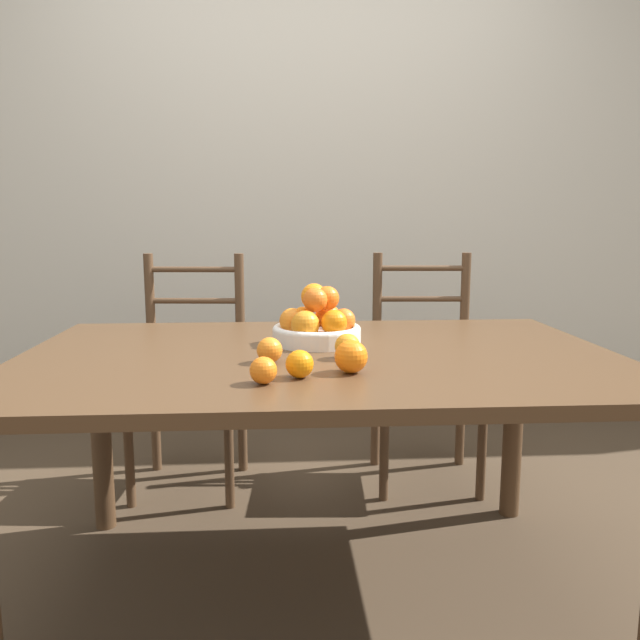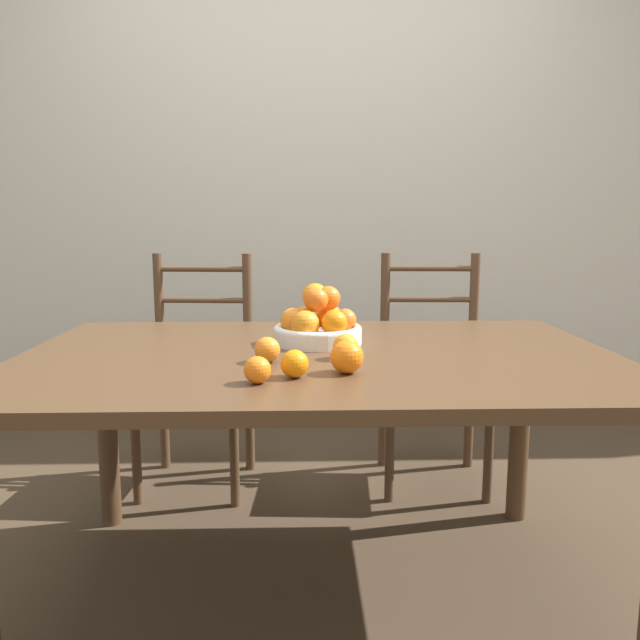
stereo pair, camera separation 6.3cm
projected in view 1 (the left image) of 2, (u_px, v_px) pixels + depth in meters
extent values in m
plane|color=#423323|center=(319.00, 592.00, 1.84)|extent=(12.00, 12.00, 0.00)
cube|color=beige|center=(300.00, 177.00, 3.16)|extent=(8.00, 0.06, 2.60)
cube|color=#4C331E|center=(319.00, 359.00, 1.73)|extent=(1.64, 1.06, 0.03)
cylinder|color=#4C331E|center=(101.00, 434.00, 2.18)|extent=(0.07, 0.07, 0.69)
cylinder|color=#4C331E|center=(513.00, 425.00, 2.28)|extent=(0.07, 0.07, 0.69)
cylinder|color=white|center=(318.00, 336.00, 1.85)|extent=(0.26, 0.26, 0.04)
torus|color=white|center=(318.00, 329.00, 1.85)|extent=(0.26, 0.26, 0.02)
sphere|color=orange|center=(344.00, 320.00, 1.86)|extent=(0.07, 0.07, 0.07)
sphere|color=orange|center=(328.00, 317.00, 1.91)|extent=(0.08, 0.08, 0.08)
sphere|color=orange|center=(303.00, 318.00, 1.90)|extent=(0.07, 0.07, 0.07)
sphere|color=orange|center=(292.00, 321.00, 1.83)|extent=(0.08, 0.08, 0.08)
sphere|color=orange|center=(305.00, 325.00, 1.78)|extent=(0.08, 0.08, 0.08)
sphere|color=orange|center=(334.00, 323.00, 1.78)|extent=(0.08, 0.08, 0.08)
sphere|color=orange|center=(327.00, 298.00, 1.84)|extent=(0.07, 0.07, 0.07)
sphere|color=orange|center=(314.00, 296.00, 1.86)|extent=(0.08, 0.08, 0.08)
sphere|color=orange|center=(315.00, 300.00, 1.80)|extent=(0.07, 0.07, 0.07)
sphere|color=orange|center=(300.00, 364.00, 1.44)|extent=(0.07, 0.07, 0.07)
sphere|color=orange|center=(347.00, 346.00, 1.64)|extent=(0.07, 0.07, 0.07)
sphere|color=orange|center=(270.00, 350.00, 1.60)|extent=(0.07, 0.07, 0.07)
sphere|color=orange|center=(263.00, 370.00, 1.39)|extent=(0.06, 0.06, 0.06)
sphere|color=orange|center=(351.00, 357.00, 1.49)|extent=(0.08, 0.08, 0.08)
cylinder|color=#513823|center=(129.00, 447.00, 2.35)|extent=(0.04, 0.04, 0.47)
cylinder|color=#513823|center=(229.00, 448.00, 2.35)|extent=(0.04, 0.04, 0.47)
cylinder|color=#513823|center=(153.00, 364.00, 2.67)|extent=(0.04, 0.04, 0.95)
cylinder|color=#513823|center=(241.00, 365.00, 2.67)|extent=(0.04, 0.04, 0.95)
cube|color=#513823|center=(187.00, 370.00, 2.49)|extent=(0.45, 0.43, 0.04)
cylinder|color=#513823|center=(196.00, 332.00, 2.65)|extent=(0.38, 0.05, 0.02)
cylinder|color=#513823|center=(195.00, 301.00, 2.62)|extent=(0.38, 0.05, 0.02)
cylinder|color=#513823|center=(194.00, 269.00, 2.60)|extent=(0.38, 0.05, 0.02)
cylinder|color=#513823|center=(384.00, 442.00, 2.41)|extent=(0.04, 0.04, 0.47)
cylinder|color=#513823|center=(482.00, 442.00, 2.42)|extent=(0.04, 0.04, 0.47)
cylinder|color=#513823|center=(376.00, 361.00, 2.73)|extent=(0.04, 0.04, 0.95)
cylinder|color=#513823|center=(463.00, 361.00, 2.73)|extent=(0.04, 0.04, 0.95)
cube|color=#513823|center=(427.00, 367.00, 2.55)|extent=(0.44, 0.42, 0.04)
cylinder|color=#513823|center=(420.00, 329.00, 2.71)|extent=(0.38, 0.05, 0.02)
cylinder|color=#513823|center=(421.00, 299.00, 2.69)|extent=(0.38, 0.05, 0.02)
cylinder|color=#513823|center=(422.00, 268.00, 2.67)|extent=(0.38, 0.05, 0.02)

